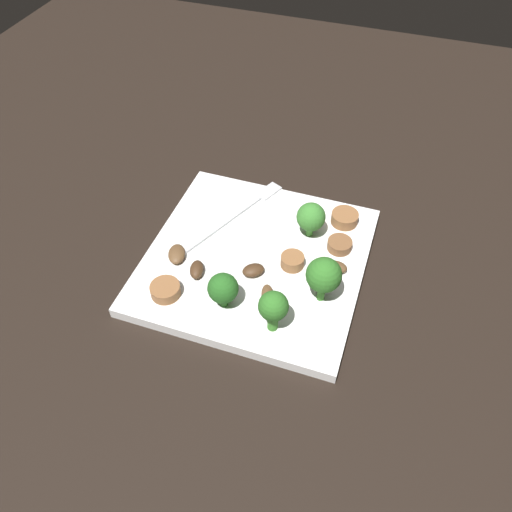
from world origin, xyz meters
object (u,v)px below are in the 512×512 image
at_px(sausage_slice_1, 340,245).
at_px(mushroom_1, 177,254).
at_px(plate, 256,260).
at_px(mushroom_2, 268,296).
at_px(broccoli_floret_0, 324,276).
at_px(broccoli_floret_3, 311,217).
at_px(sausage_slice_0, 292,263).
at_px(sausage_slice_3, 345,218).
at_px(fork, 239,213).
at_px(sausage_slice_2, 165,290).
at_px(mushroom_0, 197,270).
at_px(mushroom_3, 253,270).
at_px(mushroom_4, 335,267).
at_px(broccoli_floret_1, 223,289).
at_px(broccoli_floret_2, 273,307).

bearing_deg(sausage_slice_1, mushroom_1, 113.09).
distance_m(plate, mushroom_2, 0.07).
height_order(broccoli_floret_0, broccoli_floret_3, broccoli_floret_0).
height_order(sausage_slice_0, sausage_slice_3, same).
height_order(fork, sausage_slice_2, sausage_slice_2).
relative_size(broccoli_floret_0, broccoli_floret_3, 1.25).
height_order(broccoli_floret_0, mushroom_0, broccoli_floret_0).
bearing_deg(mushroom_3, sausage_slice_1, -50.00).
xyz_separation_m(sausage_slice_1, mushroom_3, (-0.07, 0.09, -0.00)).
bearing_deg(sausage_slice_0, sausage_slice_3, -24.12).
relative_size(plate, mushroom_0, 9.43).
bearing_deg(broccoli_floret_0, mushroom_3, 83.27).
relative_size(fork, mushroom_0, 6.20).
bearing_deg(mushroom_2, broccoli_floret_3, -8.99).
relative_size(sausage_slice_1, mushroom_1, 0.95).
bearing_deg(mushroom_3, mushroom_2, -137.68).
bearing_deg(mushroom_3, sausage_slice_3, -34.52).
relative_size(fork, mushroom_4, 6.02).
relative_size(sausage_slice_0, sausage_slice_3, 0.81).
distance_m(sausage_slice_2, mushroom_2, 0.12).
xyz_separation_m(mushroom_1, mushroom_4, (0.04, -0.19, -0.00)).
bearing_deg(mushroom_4, broccoli_floret_1, 130.10).
height_order(broccoli_floret_1, mushroom_2, broccoli_floret_1).
xyz_separation_m(broccoli_floret_0, sausage_slice_3, (0.13, 0.00, -0.03)).
xyz_separation_m(broccoli_floret_0, sausage_slice_1, (0.08, -0.00, -0.03)).
bearing_deg(mushroom_4, broccoli_floret_2, 155.91).
relative_size(sausage_slice_2, sausage_slice_3, 0.99).
bearing_deg(mushroom_2, mushroom_4, -43.03).
height_order(broccoli_floret_3, sausage_slice_3, broccoli_floret_3).
height_order(broccoli_floret_2, sausage_slice_1, broccoli_floret_2).
bearing_deg(sausage_slice_2, broccoli_floret_3, -41.92).
relative_size(broccoli_floret_2, mushroom_0, 1.98).
relative_size(plate, fork, 1.52).
height_order(broccoli_floret_1, sausage_slice_0, broccoli_floret_1).
bearing_deg(sausage_slice_2, broccoli_floret_2, -92.07).
bearing_deg(fork, sausage_slice_0, -102.60).
distance_m(broccoli_floret_3, mushroom_1, 0.17).
bearing_deg(fork, sausage_slice_2, -168.26).
xyz_separation_m(fork, sausage_slice_0, (-0.07, -0.09, 0.01)).
distance_m(broccoli_floret_0, mushroom_3, 0.09).
distance_m(broccoli_floret_2, sausage_slice_3, 0.19).
distance_m(sausage_slice_1, mushroom_4, 0.04).
height_order(broccoli_floret_2, mushroom_4, broccoli_floret_2).
xyz_separation_m(sausage_slice_2, mushroom_3, (0.06, -0.08, -0.00)).
distance_m(sausage_slice_1, mushroom_1, 0.20).
height_order(mushroom_1, mushroom_2, same).
xyz_separation_m(broccoli_floret_3, sausage_slice_0, (-0.06, 0.01, -0.02)).
relative_size(sausage_slice_2, mushroom_2, 1.07).
height_order(fork, mushroom_1, mushroom_1).
distance_m(fork, mushroom_4, 0.15).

